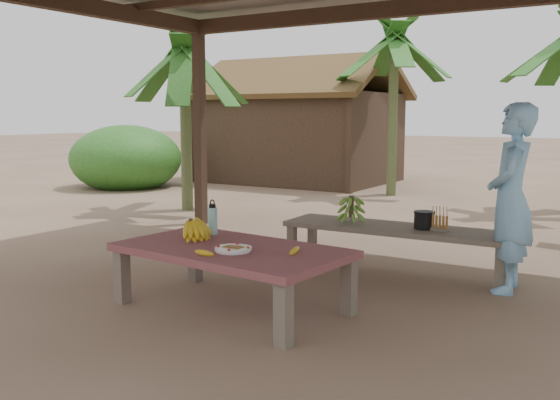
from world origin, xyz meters
The scene contains 15 objects.
ground centered at (0.00, 0.00, 0.00)m, with size 80.00×80.00×0.00m, color brown.
work_table centered at (-0.13, -0.63, 0.43)m, with size 1.88×1.16×0.50m.
bench centered at (0.53, 1.17, 0.39)m, with size 2.22×0.66×0.45m.
ripe_banana_bunch centered at (-0.60, -0.55, 0.59)m, with size 0.31×0.26×0.19m, color gold, non-canonical shape.
plate centered at (-0.02, -0.76, 0.52)m, with size 0.28×0.28×0.04m.
loose_banana_front centered at (-0.11, -0.99, 0.52)m, with size 0.04×0.15×0.04m, color gold.
loose_banana_side centered at (0.41, -0.57, 0.52)m, with size 0.04×0.16×0.04m, color gold.
water_flask centered at (-0.58, -0.29, 0.63)m, with size 0.08×0.08×0.30m.
green_banana_stalk centered at (0.06, 1.16, 0.59)m, with size 0.25×0.25×0.29m, color #598C2D, non-canonical shape.
cooking_pot centered at (0.81, 1.18, 0.53)m, with size 0.19×0.19×0.16m, color black.
skewer_rack centered at (0.98, 1.13, 0.57)m, with size 0.18×0.08×0.24m, color #A57F47, non-canonical shape.
woman centered at (1.61, 1.04, 0.82)m, with size 0.60×0.39×1.63m, color #73AEDA.
hut centered at (-4.50, 8.00, 1.10)m, with size 4.40×3.43×2.85m.
banana_plant_nw centered at (-1.70, 6.67, 2.72)m, with size 1.80×1.80×3.21m.
banana_plant_w centered at (-3.80, 3.19, 2.29)m, with size 1.80×1.80×2.77m.
Camera 1 is at (2.71, -4.50, 1.53)m, focal length 40.00 mm.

